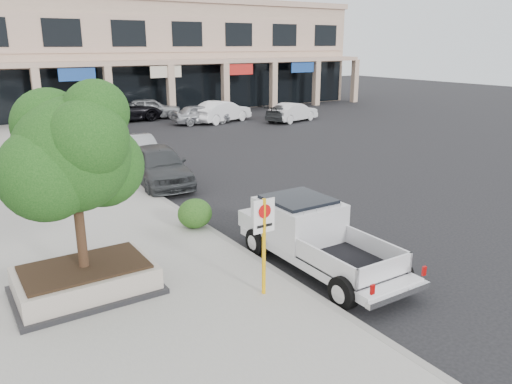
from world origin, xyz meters
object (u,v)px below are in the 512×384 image
Objects in this scene: planter_tree at (77,154)px; pickup_truck at (321,239)px; curb_car_b at (139,150)px; lot_car_b at (222,111)px; lot_car_f at (294,112)px; lot_car_c at (289,112)px; no_parking_sign at (264,234)px; curb_car_c at (107,133)px; lot_car_a at (201,114)px; curb_car_a at (159,165)px; lot_car_e at (150,108)px; lot_car_d at (123,110)px; curb_car_d at (86,125)px; planter at (86,280)px.

pickup_truck is (5.45, -1.92, -2.55)m from planter_tree.
lot_car_b is (10.17, 9.79, 0.10)m from curb_car_b.
pickup_truck is 14.19m from curb_car_b.
lot_car_c is at bearing 25.89° from lot_car_f.
no_parking_sign reaches higher than curb_car_c.
lot_car_a reaches higher than lot_car_f.
curb_car_a is 19.71m from lot_car_e.
pickup_truck is at bearing 169.88° from lot_car_d.
curb_car_a reaches higher than lot_car_f.
lot_car_b is (10.45, 23.98, -0.06)m from pickup_truck.
no_parking_sign is 0.47× the size of curb_car_a.
curb_car_b is 0.88× the size of curb_car_d.
lot_car_b is 7.57m from lot_car_d.
curb_car_b is at bearing 100.43° from lot_car_f.
planter is 1.39× the size of no_parking_sign.
curb_car_a is at bearing -91.38° from curb_car_d.
planter_tree reaches higher than curb_car_a.
lot_car_a is 0.87× the size of lot_car_b.
lot_car_d is (-6.16, 4.39, 0.04)m from lot_car_b.
pickup_truck is 26.23m from lot_car_c.
no_parking_sign is at bearing 165.92° from lot_car_d.
curb_car_b is 0.87× the size of lot_car_e.
lot_car_c is (17.08, 22.07, -0.96)m from no_parking_sign.
no_parking_sign is 27.92m from lot_car_c.
lot_car_e is (6.53, 28.56, -0.04)m from pickup_truck.
lot_car_c is (20.38, 19.64, -2.75)m from planter_tree.
curb_car_d is at bearing 84.27° from no_parking_sign.
lot_car_c is (14.64, -2.23, -0.00)m from curb_car_d.
planter_tree reaches higher than curb_car_c.
planter is at bearing -131.03° from planter_tree.
planter_tree is at bearing 153.94° from lot_car_a.
no_parking_sign reaches higher than curb_car_d.
lot_car_b is 1.00× the size of lot_car_e.
lot_car_c is 12.63m from lot_car_d.
pickup_truck reaches higher than lot_car_a.
curb_car_a is 13.72m from curb_car_d.
planter_tree reaches higher than curb_car_d.
lot_car_c is at bearing 52.27° from no_parking_sign.
curb_car_d is 6.08m from lot_car_d.
planter_tree is 27.32m from lot_car_b.
planter_tree is 28.44m from lot_car_c.
lot_car_a is at bearing 57.34° from planter_tree.
curb_car_c is 9.31m from lot_car_a.
no_parking_sign is at bearing -94.47° from curb_car_d.
lot_car_b is at bearing -124.38° from lot_car_e.
lot_car_a is at bearing 53.48° from curb_car_b.
lot_car_d reaches higher than lot_car_a.
curb_car_b is 12.88m from lot_car_a.
curb_car_c is at bearing 82.85° from no_parking_sign.
planter_tree reaches higher than lot_car_f.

